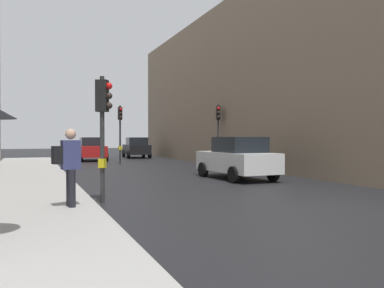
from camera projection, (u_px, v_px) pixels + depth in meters
name	position (u px, v px, depth m)	size (l,w,h in m)	color
ground_plane	(301.00, 207.00, 9.96)	(120.00, 120.00, 0.00)	black
sidewalk_kerb	(22.00, 188.00, 13.11)	(3.45, 40.00, 0.16)	#A8A5A0
building_facade_right	(304.00, 88.00, 26.76)	(12.00, 33.82, 10.09)	gray
traffic_light_near_right	(103.00, 116.00, 10.64)	(0.44, 0.36, 3.35)	#2D2D2D
traffic_light_mid_street	(218.00, 123.00, 24.52)	(0.32, 0.45, 3.77)	#2D2D2D
traffic_light_far_median	(120.00, 124.00, 26.35)	(0.25, 0.43, 3.85)	#2D2D2D
car_red_sedan	(92.00, 149.00, 30.43)	(2.13, 4.26, 1.76)	red
car_white_compact	(237.00, 158.00, 16.83)	(2.14, 4.26, 1.76)	silver
car_dark_suv	(136.00, 148.00, 34.89)	(2.25, 4.32, 1.76)	black
pedestrian_with_grey_backpack	(69.00, 163.00, 9.10)	(0.64, 0.38, 1.77)	black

